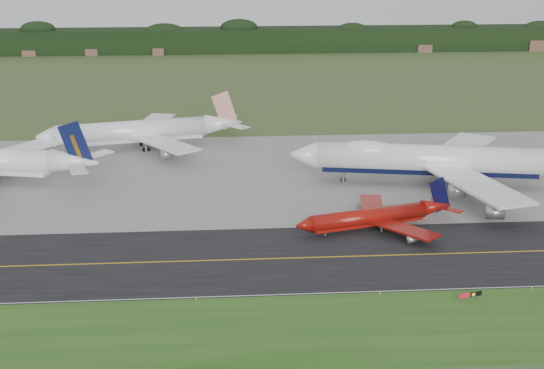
{
  "coord_description": "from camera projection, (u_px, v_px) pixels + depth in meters",
  "views": [
    {
      "loc": [
        -24.17,
        -138.04,
        59.25
      ],
      "look_at": [
        -12.75,
        22.0,
        6.55
      ],
      "focal_mm": 50.0,
      "sensor_mm": 36.0,
      "label": 1
    }
  ],
  "objects": [
    {
      "name": "edge_marker_center",
      "position": [
        380.0,
        293.0,
        131.64
      ],
      "size": [
        0.16,
        0.16,
        0.5
      ],
      "primitive_type": "cylinder",
      "color": "yellow",
      "rests_on": "ground"
    },
    {
      "name": "ground",
      "position": [
        343.0,
        249.0,
        150.94
      ],
      "size": [
        600.0,
        600.0,
        0.0
      ],
      "primitive_type": "plane",
      "color": "#384922",
      "rests_on": "ground"
    },
    {
      "name": "taxiway_centreline",
      "position": [
        347.0,
        256.0,
        147.14
      ],
      "size": [
        400.0,
        0.4,
        0.0
      ],
      "primitive_type": "cube",
      "color": "gold",
      "rests_on": "taxiway"
    },
    {
      "name": "taxiway_edge_line",
      "position": [
        361.0,
        292.0,
        132.45
      ],
      "size": [
        400.0,
        0.25,
        0.0
      ],
      "primitive_type": "cube",
      "color": "silver",
      "rests_on": "taxiway"
    },
    {
      "name": "taxiway_sign",
      "position": [
        470.0,
        295.0,
        129.1
      ],
      "size": [
        4.36,
        1.26,
        1.49
      ],
      "color": "slate",
      "rests_on": "ground"
    },
    {
      "name": "taxiway",
      "position": [
        347.0,
        256.0,
        147.14
      ],
      "size": [
        400.0,
        32.0,
        0.02
      ],
      "primitive_type": "cube",
      "color": "black",
      "rests_on": "ground"
    },
    {
      "name": "jet_ba_747",
      "position": [
        440.0,
        160.0,
        187.21
      ],
      "size": [
        76.86,
        62.83,
        19.4
      ],
      "color": "white",
      "rests_on": "ground"
    },
    {
      "name": "jet_star_tail",
      "position": [
        143.0,
        131.0,
        220.38
      ],
      "size": [
        59.46,
        48.96,
        15.77
      ],
      "color": "white",
      "rests_on": "ground"
    },
    {
      "name": "horizon_treeline",
      "position": [
        262.0,
        41.0,
        408.66
      ],
      "size": [
        700.0,
        25.0,
        12.0
      ],
      "color": "black",
      "rests_on": "ground"
    },
    {
      "name": "jet_red_737",
      "position": [
        377.0,
        216.0,
        160.51
      ],
      "size": [
        36.04,
        28.74,
        9.89
      ],
      "color": "maroon",
      "rests_on": "ground"
    },
    {
      "name": "grass_verge",
      "position": [
        380.0,
        336.0,
        117.77
      ],
      "size": [
        400.0,
        30.0,
        0.01
      ],
      "primitive_type": "cube",
      "color": "#265117",
      "rests_on": "ground"
    },
    {
      "name": "edge_marker_right",
      "position": [
        532.0,
        288.0,
        133.48
      ],
      "size": [
        0.16,
        0.16,
        0.5
      ],
      "primitive_type": "cylinder",
      "color": "yellow",
      "rests_on": "ground"
    },
    {
      "name": "apron",
      "position": [
        312.0,
        173.0,
        199.27
      ],
      "size": [
        400.0,
        78.0,
        0.01
      ],
      "primitive_type": "cube",
      "color": "gray",
      "rests_on": "ground"
    },
    {
      "name": "edge_marker_left",
      "position": [
        196.0,
        299.0,
        129.49
      ],
      "size": [
        0.16,
        0.16,
        0.5
      ],
      "primitive_type": "cylinder",
      "color": "yellow",
      "rests_on": "ground"
    }
  ]
}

